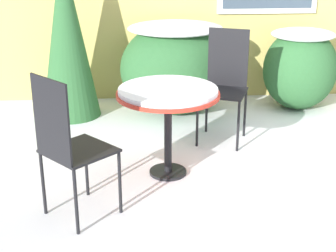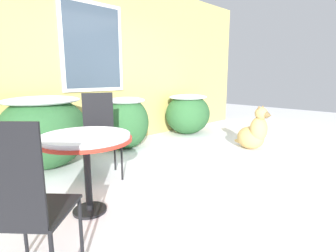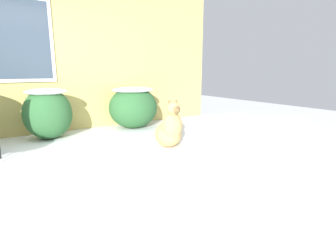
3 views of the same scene
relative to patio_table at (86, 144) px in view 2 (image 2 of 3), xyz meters
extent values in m
plane|color=white|center=(1.56, -0.09, -0.66)|extent=(16.00, 16.00, 0.00)
cube|color=tan|center=(1.56, 2.11, 0.86)|extent=(8.00, 0.06, 3.05)
cube|color=silver|center=(1.29, 2.06, 1.09)|extent=(1.16, 0.04, 1.50)
cube|color=#3D4C5B|center=(1.29, 2.05, 1.09)|extent=(1.04, 0.01, 1.38)
ellipsoid|color=#2D6033|center=(0.18, 1.52, -0.16)|extent=(1.20, 1.01, 1.01)
ellipsoid|color=white|center=(0.18, 1.52, 0.29)|extent=(1.02, 0.86, 0.12)
ellipsoid|color=#2D6033|center=(1.59, 1.58, -0.21)|extent=(0.83, 0.73, 0.91)
ellipsoid|color=white|center=(1.59, 1.58, 0.19)|extent=(0.70, 0.62, 0.12)
ellipsoid|color=#2D6033|center=(3.28, 1.60, -0.22)|extent=(1.05, 0.91, 0.88)
ellipsoid|color=white|center=(3.28, 1.60, 0.16)|extent=(0.89, 0.78, 0.12)
cylinder|color=black|center=(0.00, 0.00, -0.65)|extent=(0.31, 0.31, 0.03)
cylinder|color=black|center=(0.00, 0.00, -0.31)|extent=(0.06, 0.06, 0.66)
cylinder|color=red|center=(0.00, 0.00, 0.04)|extent=(0.83, 0.83, 0.03)
cylinder|color=white|center=(0.00, 0.00, 0.07)|extent=(0.80, 0.80, 0.04)
cube|color=black|center=(0.56, 0.67, -0.17)|extent=(0.55, 0.55, 0.02)
cube|color=black|center=(0.64, 0.86, 0.12)|extent=(0.37, 0.15, 0.55)
cylinder|color=black|center=(0.31, 0.56, -0.42)|extent=(0.02, 0.02, 0.49)
cylinder|color=black|center=(0.67, 0.42, -0.42)|extent=(0.02, 0.02, 0.49)
cylinder|color=black|center=(0.45, 0.92, -0.42)|extent=(0.02, 0.02, 0.49)
cylinder|color=black|center=(0.81, 0.78, -0.42)|extent=(0.02, 0.02, 0.49)
cube|color=black|center=(-0.66, -0.60, -0.17)|extent=(0.60, 0.60, 0.02)
cube|color=black|center=(-0.81, -0.74, 0.12)|extent=(0.27, 0.30, 0.55)
cylinder|color=black|center=(-0.39, -0.61, -0.42)|extent=(0.02, 0.02, 0.49)
cylinder|color=black|center=(-0.65, -0.33, -0.42)|extent=(0.02, 0.02, 0.49)
ellipsoid|color=tan|center=(3.12, 0.00, -0.46)|extent=(0.46, 0.52, 0.40)
ellipsoid|color=tan|center=(3.10, -0.14, -0.29)|extent=(0.35, 0.31, 0.43)
sphere|color=tan|center=(3.10, -0.18, -0.01)|extent=(0.21, 0.21, 0.21)
cone|color=brown|center=(3.09, -0.32, -0.03)|extent=(0.13, 0.09, 0.12)
ellipsoid|color=brown|center=(3.04, -0.15, 0.07)|extent=(0.05, 0.03, 0.10)
ellipsoid|color=brown|center=(3.16, -0.17, 0.07)|extent=(0.05, 0.03, 0.10)
ellipsoid|color=tan|center=(3.14, 0.22, -0.57)|extent=(0.10, 0.23, 0.08)
camera|label=1|loc=(-0.27, -3.90, 1.29)|focal=55.00mm
camera|label=2|loc=(-1.10, -2.15, 0.60)|focal=28.00mm
camera|label=3|loc=(0.87, -3.45, 0.55)|focal=28.00mm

